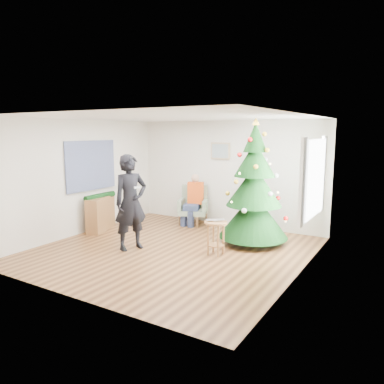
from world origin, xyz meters
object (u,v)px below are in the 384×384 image
Objects in this scene: christmas_tree at (254,188)px; armchair at (193,210)px; stool at (216,238)px; console at (101,214)px; standing_man at (131,202)px.

christmas_tree is 2.69× the size of armchair.
console is at bearing 176.41° from stool.
stool is 1.82m from standing_man.
standing_man is at bearing -139.98° from christmas_tree.
console is (-1.59, -1.65, 0.05)m from armchair.
console is at bearing -155.91° from armchair.
stool is 0.67× the size of armchair.
armchair reaches higher than stool.
stool is (-0.32, -1.09, -0.84)m from christmas_tree.
armchair is at bearing 130.98° from stool.
armchair is (-1.60, 1.85, 0.02)m from stool.
stool is at bearing -23.47° from console.
christmas_tree reaches higher than stool.
stool is at bearing -70.95° from armchair.
standing_man is at bearing -112.36° from armchair.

